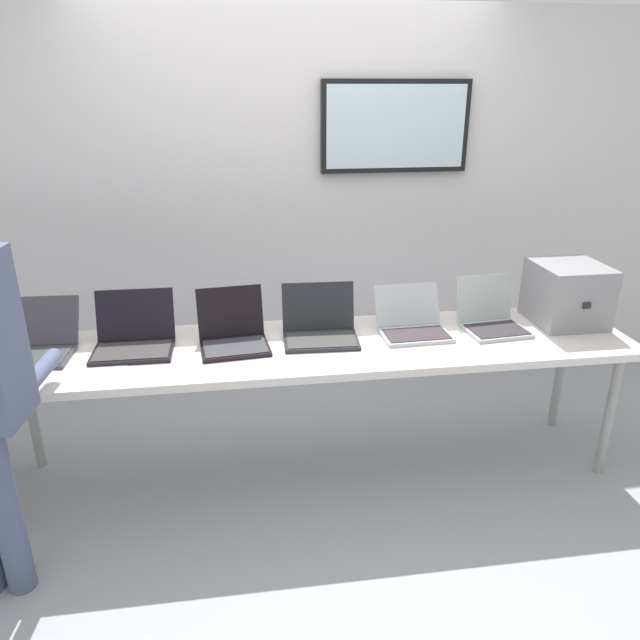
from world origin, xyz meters
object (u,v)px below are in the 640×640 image
laptop_station_3 (320,327)px  laptop_station_5 (491,318)px  laptop_station_1 (134,337)px  equipment_box (567,294)px  laptop_station_2 (233,334)px  workbench (317,352)px  laptop_station_0 (38,343)px  laptop_station_4 (412,323)px

laptop_station_3 → laptop_station_5: (0.92, -0.00, -0.00)m
laptop_station_1 → laptop_station_5: size_ratio=1.09×
equipment_box → laptop_station_2: (-1.79, -0.06, -0.10)m
workbench → laptop_station_2: (-0.42, 0.05, 0.11)m
workbench → laptop_station_3: (0.02, 0.07, 0.11)m
workbench → equipment_box: size_ratio=8.35×
laptop_station_0 → laptop_station_3: 1.37m
laptop_station_5 → laptop_station_3: bearing=180.0°
workbench → laptop_station_4: size_ratio=8.90×
laptop_station_1 → laptop_station_5: bearing=-0.0°
workbench → laptop_station_3: size_ratio=8.28×
laptop_station_2 → laptop_station_4: size_ratio=1.00×
laptop_station_2 → laptop_station_4: (0.93, 0.02, -0.01)m
laptop_station_0 → laptop_station_2: (0.93, -0.03, 0.01)m
equipment_box → laptop_station_5: size_ratio=1.10×
laptop_station_2 → laptop_station_3: 0.44m
laptop_station_1 → laptop_station_4: size_ratio=1.06×
laptop_station_1 → laptop_station_5: laptop_station_1 is taller
laptop_station_5 → workbench: bearing=-175.6°
laptop_station_0 → laptop_station_3: size_ratio=1.01×
equipment_box → laptop_station_5: equipment_box is taller
laptop_station_4 → laptop_station_1: bearing=180.0°
workbench → laptop_station_3: bearing=72.2°
laptop_station_0 → laptop_station_4: 1.86m
laptop_station_4 → laptop_station_5: bearing=0.0°
equipment_box → workbench: bearing=-175.7°
laptop_station_0 → laptop_station_5: laptop_station_5 is taller
laptop_station_1 → laptop_station_2: bearing=-3.0°
laptop_station_3 → laptop_station_5: size_ratio=1.11×
workbench → laptop_station_2: laptop_station_2 is taller
equipment_box → laptop_station_3: 1.36m
equipment_box → laptop_station_3: equipment_box is taller
laptop_station_3 → laptop_station_4: laptop_station_3 is taller
equipment_box → laptop_station_5: 0.45m
laptop_station_1 → laptop_station_4: bearing=-0.0°
workbench → laptop_station_2: size_ratio=8.94×
laptop_station_3 → laptop_station_5: laptop_station_3 is taller
workbench → laptop_station_0: laptop_station_0 is taller
laptop_station_2 → workbench: bearing=-6.4°
equipment_box → laptop_station_0: equipment_box is taller
laptop_station_0 → laptop_station_5: size_ratio=1.13×
workbench → laptop_station_5: laptop_station_5 is taller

